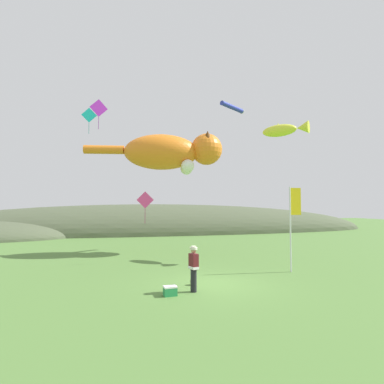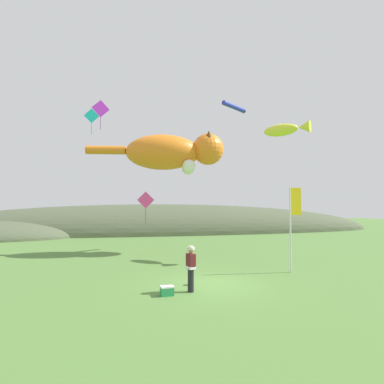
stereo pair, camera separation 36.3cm
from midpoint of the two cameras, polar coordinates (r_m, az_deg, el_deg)
The scene contains 12 objects.
ground_plane at distance 13.43m, azimuth 3.09°, elevation -17.12°, with size 120.00×120.00×0.00m, color #517A38.
distant_hill_ridge at distance 38.74m, azimuth -10.66°, elevation -7.61°, with size 61.02×15.26×7.18m.
festival_attendant at distance 12.07m, azimuth -0.59°, elevation -14.13°, with size 0.37×0.48×1.77m.
kite_spool at distance 13.23m, azimuth -0.77°, elevation -16.77°, with size 0.12×0.26×0.26m.
picnic_cooler at distance 11.80m, azimuth -5.11°, elevation -18.24°, with size 0.53×0.38×0.36m.
festival_banner_pole at distance 16.19m, azimuth 18.05°, elevation -4.34°, with size 0.66×0.08×4.34m.
kite_giant_cat at distance 22.07m, azimuth -4.47°, elevation 7.51°, with size 9.93×3.57×3.03m.
kite_fish_windsock at distance 20.65m, azimuth 16.68°, elevation 11.27°, with size 2.67×2.63×0.91m.
kite_tube_streamer at distance 25.27m, azimuth 7.31°, elevation 15.70°, with size 2.57×1.96×0.44m.
kite_diamond_teal at distance 25.71m, azimuth -19.41°, elevation 13.61°, with size 1.18×0.06×2.08m.
kite_diamond_pink at distance 18.13m, azimuth -9.48°, elevation -1.57°, with size 1.02×0.08×1.92m.
kite_diamond_violet at distance 23.37m, azimuth -17.78°, elevation 14.96°, with size 1.24×0.37×2.18m.
Camera 1 is at (-3.69, -12.49, 3.35)m, focal length 28.00 mm.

